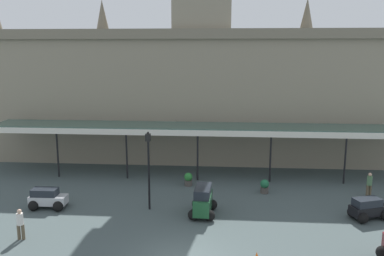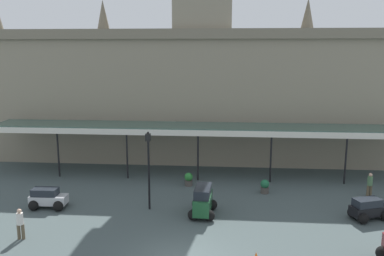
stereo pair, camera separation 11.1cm
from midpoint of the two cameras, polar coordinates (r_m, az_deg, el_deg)
station_building at (r=36.00m, az=1.37°, el=5.93°), size 38.94×6.00×20.40m
entrance_canopy at (r=31.22m, az=0.85°, el=0.03°), size 32.51×3.26×3.94m
car_silver_estate at (r=27.13m, az=-19.72°, el=-9.43°), size 2.27×1.57×1.27m
car_green_van at (r=24.55m, az=1.43°, el=-10.34°), size 1.69×2.45×1.77m
car_black_estate at (r=26.16m, az=23.47°, el=-10.48°), size 2.42×2.01×1.27m
pedestrian_near_entrance at (r=23.33m, az=-23.12°, el=-12.19°), size 0.39×0.34×1.67m
pedestrian_crossing_forecourt at (r=29.76m, az=23.55°, el=-7.19°), size 0.38×0.34×1.67m
victorian_lamppost at (r=24.79m, az=-6.25°, el=-4.72°), size 0.30×0.30×4.90m
planter_forecourt_centre at (r=28.56m, az=10.05°, el=-8.05°), size 0.60×0.60×0.96m
planter_by_canopy at (r=29.58m, az=-0.63°, el=-7.20°), size 0.60×0.60×0.96m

